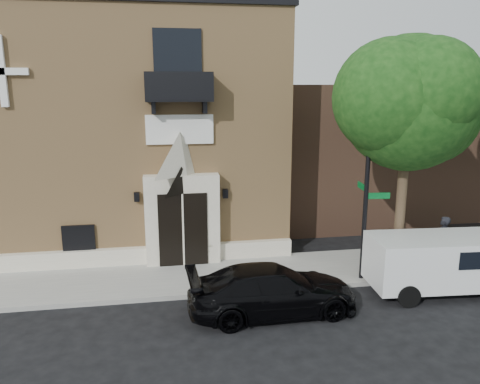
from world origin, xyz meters
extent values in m
plane|color=black|center=(0.00, 0.00, 0.00)|extent=(120.00, 120.00, 0.00)
cube|color=gray|center=(1.00, 1.50, 0.07)|extent=(42.00, 3.00, 0.15)
cube|color=tan|center=(-3.00, 8.00, 4.50)|extent=(12.00, 10.00, 9.00)
cube|color=black|center=(-3.00, 8.00, 9.15)|extent=(12.20, 10.20, 0.30)
cube|color=silver|center=(-3.00, 2.88, 0.45)|extent=(12.00, 0.30, 0.60)
cube|color=silver|center=(-1.00, 2.75, 1.75)|extent=(2.60, 0.55, 3.20)
pyramid|color=silver|center=(-1.00, 2.75, 4.10)|extent=(2.60, 0.55, 1.50)
cube|color=black|center=(-1.00, 2.46, 1.45)|extent=(1.70, 0.06, 2.60)
cube|color=silver|center=(-1.00, 2.42, 1.45)|extent=(0.06, 0.04, 2.60)
cube|color=white|center=(-1.00, 2.94, 4.90)|extent=(2.30, 0.10, 1.00)
cube|color=black|center=(-1.00, 2.55, 5.90)|extent=(2.20, 0.90, 0.10)
cube|color=black|center=(-1.00, 2.12, 6.35)|extent=(2.20, 0.06, 0.90)
cube|color=black|center=(-2.05, 2.55, 6.35)|extent=(0.06, 0.90, 0.90)
cube|color=black|center=(0.05, 2.55, 6.35)|extent=(0.06, 0.90, 0.90)
cube|color=black|center=(-1.00, 2.97, 7.10)|extent=(1.60, 0.08, 2.20)
cube|color=white|center=(-6.50, 2.92, 6.80)|extent=(0.22, 0.14, 2.20)
cube|color=white|center=(-6.50, 2.92, 6.80)|extent=(1.60, 0.14, 0.22)
cube|color=black|center=(-4.60, 2.95, 1.15)|extent=(1.10, 0.10, 1.00)
cube|color=#E9370A|center=(-4.60, 2.98, 1.15)|extent=(0.85, 0.06, 0.75)
cube|color=black|center=(-2.55, 2.88, 2.60)|extent=(0.18, 0.18, 0.32)
cube|color=black|center=(0.55, 2.88, 2.60)|extent=(0.18, 0.18, 0.32)
cube|color=brown|center=(12.00, 9.00, 3.20)|extent=(18.00, 8.00, 6.40)
cylinder|color=#38281C|center=(6.00, 0.45, 2.25)|extent=(0.32, 0.32, 4.20)
sphere|color=#0F350E|center=(6.00, 0.45, 5.82)|extent=(4.20, 4.20, 4.20)
sphere|color=#0F350E|center=(6.80, 0.75, 5.52)|extent=(3.36, 3.36, 3.36)
sphere|color=#0F350E|center=(5.30, 0.25, 6.02)|extent=(3.57, 3.57, 3.57)
sphere|color=#0F350E|center=(6.20, -0.25, 6.22)|extent=(3.15, 3.15, 3.15)
imported|color=black|center=(1.33, -1.25, 0.70)|extent=(4.91, 2.17, 1.40)
cube|color=silver|center=(6.84, -0.80, 1.07)|extent=(4.59, 2.09, 1.52)
cylinder|color=black|center=(5.35, -1.55, 0.34)|extent=(0.69, 0.27, 0.68)
cylinder|color=black|center=(5.47, 0.14, 0.34)|extent=(0.69, 0.27, 0.68)
cylinder|color=black|center=(8.33, -0.05, 0.34)|extent=(0.69, 0.27, 0.68)
cylinder|color=black|center=(4.73, 0.37, 2.84)|extent=(0.14, 0.14, 5.39)
cube|color=#065822|center=(5.14, 0.33, 2.93)|extent=(0.76, 0.10, 0.20)
cube|color=#065822|center=(4.76, 0.77, 3.16)|extent=(0.10, 0.76, 0.20)
cylinder|color=#BC1009|center=(5.44, 0.20, 0.19)|extent=(0.33, 0.33, 0.07)
cylinder|color=#BC1009|center=(5.44, 0.20, 0.47)|extent=(0.24, 0.24, 0.50)
sphere|color=#BC1009|center=(5.44, 0.20, 0.75)|extent=(0.24, 0.24, 0.24)
cylinder|color=#BC1009|center=(5.44, 0.20, 0.51)|extent=(0.41, 0.11, 0.11)
cube|color=#0F3916|center=(9.26, 0.93, 0.75)|extent=(1.98, 1.12, 1.20)
cube|color=black|center=(9.26, 0.93, 1.40)|extent=(2.03, 1.18, 0.13)
imported|color=#465825|center=(-0.18, 2.69, 0.49)|extent=(0.73, 0.67, 0.69)
imported|color=black|center=(7.86, 0.83, 1.06)|extent=(0.79, 0.76, 1.82)
camera|label=1|loc=(-1.61, -13.24, 6.37)|focal=35.00mm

